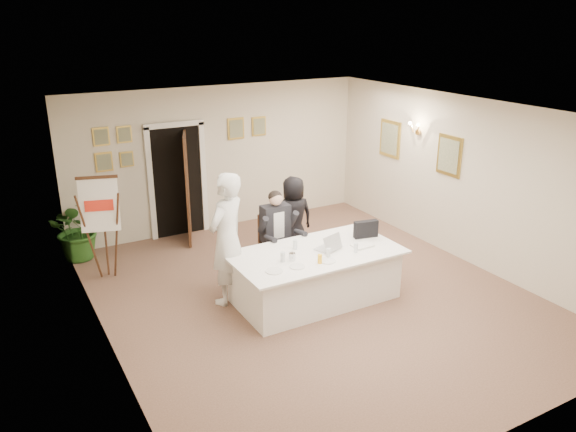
# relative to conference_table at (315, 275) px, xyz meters

# --- Properties ---
(floor) EXTENTS (7.00, 7.00, 0.00)m
(floor) POSITION_rel_conference_table_xyz_m (0.03, 0.10, -0.39)
(floor) COLOR brown
(floor) RESTS_ON ground
(ceiling) EXTENTS (6.00, 7.00, 0.02)m
(ceiling) POSITION_rel_conference_table_xyz_m (0.03, 0.10, 2.41)
(ceiling) COLOR white
(ceiling) RESTS_ON wall_back
(wall_back) EXTENTS (6.00, 0.10, 2.80)m
(wall_back) POSITION_rel_conference_table_xyz_m (0.03, 3.60, 1.01)
(wall_back) COLOR beige
(wall_back) RESTS_ON floor
(wall_front) EXTENTS (6.00, 0.10, 2.80)m
(wall_front) POSITION_rel_conference_table_xyz_m (0.03, -3.40, 1.01)
(wall_front) COLOR beige
(wall_front) RESTS_ON floor
(wall_left) EXTENTS (0.10, 7.00, 2.80)m
(wall_left) POSITION_rel_conference_table_xyz_m (-2.97, 0.10, 1.01)
(wall_left) COLOR beige
(wall_left) RESTS_ON floor
(wall_right) EXTENTS (0.10, 7.00, 2.80)m
(wall_right) POSITION_rel_conference_table_xyz_m (3.03, 0.10, 1.01)
(wall_right) COLOR beige
(wall_right) RESTS_ON floor
(doorway) EXTENTS (1.14, 0.86, 2.20)m
(doorway) POSITION_rel_conference_table_xyz_m (-0.85, 3.42, 0.65)
(doorway) COLOR black
(doorway) RESTS_ON floor
(pictures_back_wall) EXTENTS (3.40, 0.06, 0.80)m
(pictures_back_wall) POSITION_rel_conference_table_xyz_m (-0.77, 3.57, 1.46)
(pictures_back_wall) COLOR gold
(pictures_back_wall) RESTS_ON wall_back
(pictures_right_wall) EXTENTS (0.06, 2.20, 0.80)m
(pictures_right_wall) POSITION_rel_conference_table_xyz_m (3.00, 1.30, 1.36)
(pictures_right_wall) COLOR gold
(pictures_right_wall) RESTS_ON wall_right
(wall_sconce) EXTENTS (0.20, 0.30, 0.24)m
(wall_sconce) POSITION_rel_conference_table_xyz_m (2.93, 1.30, 1.71)
(wall_sconce) COLOR gold
(wall_sconce) RESTS_ON wall_right
(conference_table) EXTENTS (2.50, 1.34, 0.78)m
(conference_table) POSITION_rel_conference_table_xyz_m (0.00, 0.00, 0.00)
(conference_table) COLOR white
(conference_table) RESTS_ON floor
(seated_man) EXTENTS (0.69, 0.73, 1.45)m
(seated_man) POSITION_rel_conference_table_xyz_m (-0.09, 1.02, 0.33)
(seated_man) COLOR black
(seated_man) RESTS_ON floor
(flip_chart) EXTENTS (0.61, 0.45, 1.69)m
(flip_chart) POSITION_rel_conference_table_xyz_m (-2.55, 2.27, 0.39)
(flip_chart) COLOR #351B11
(flip_chart) RESTS_ON floor
(standing_man) EXTENTS (0.86, 0.78, 1.98)m
(standing_man) POSITION_rel_conference_table_xyz_m (-1.13, 0.60, 0.60)
(standing_man) COLOR silver
(standing_man) RESTS_ON floor
(standing_woman) EXTENTS (0.74, 0.52, 1.45)m
(standing_woman) POSITION_rel_conference_table_xyz_m (0.53, 1.58, 0.33)
(standing_woman) COLOR black
(standing_woman) RESTS_ON floor
(potted_palm) EXTENTS (1.06, 0.94, 1.11)m
(potted_palm) POSITION_rel_conference_table_xyz_m (-2.77, 3.30, 0.16)
(potted_palm) COLOR #26591D
(potted_palm) RESTS_ON floor
(laptop) EXTENTS (0.45, 0.46, 0.28)m
(laptop) POSITION_rel_conference_table_xyz_m (0.22, 0.01, 0.52)
(laptop) COLOR #B7BABC
(laptop) RESTS_ON conference_table
(laptop_bag) EXTENTS (0.39, 0.18, 0.27)m
(laptop_bag) POSITION_rel_conference_table_xyz_m (0.98, 0.11, 0.52)
(laptop_bag) COLOR black
(laptop_bag) RESTS_ON conference_table
(paper_stack) EXTENTS (0.32, 0.23, 0.03)m
(paper_stack) POSITION_rel_conference_table_xyz_m (0.72, -0.17, 0.40)
(paper_stack) COLOR white
(paper_stack) RESTS_ON conference_table
(plate_left) EXTENTS (0.28, 0.28, 0.01)m
(plate_left) POSITION_rel_conference_table_xyz_m (-0.84, -0.30, 0.39)
(plate_left) COLOR white
(plate_left) RESTS_ON conference_table
(plate_mid) EXTENTS (0.25, 0.25, 0.01)m
(plate_mid) POSITION_rel_conference_table_xyz_m (-0.50, -0.33, 0.39)
(plate_mid) COLOR white
(plate_mid) RESTS_ON conference_table
(plate_near) EXTENTS (0.25, 0.25, 0.01)m
(plate_near) POSITION_rel_conference_table_xyz_m (-0.03, -0.37, 0.39)
(plate_near) COLOR white
(plate_near) RESTS_ON conference_table
(glass_a) EXTENTS (0.08, 0.08, 0.14)m
(glass_a) POSITION_rel_conference_table_xyz_m (-0.58, -0.07, 0.45)
(glass_a) COLOR silver
(glass_a) RESTS_ON conference_table
(glass_b) EXTENTS (0.07, 0.07, 0.14)m
(glass_b) POSITION_rel_conference_table_xyz_m (0.05, -0.27, 0.45)
(glass_b) COLOR silver
(glass_b) RESTS_ON conference_table
(glass_c) EXTENTS (0.07, 0.07, 0.14)m
(glass_c) POSITION_rel_conference_table_xyz_m (0.50, -0.31, 0.45)
(glass_c) COLOR silver
(glass_c) RESTS_ON conference_table
(glass_d) EXTENTS (0.08, 0.08, 0.14)m
(glass_d) POSITION_rel_conference_table_xyz_m (-0.21, 0.24, 0.45)
(glass_d) COLOR silver
(glass_d) RESTS_ON conference_table
(oj_glass) EXTENTS (0.07, 0.07, 0.13)m
(oj_glass) POSITION_rel_conference_table_xyz_m (-0.16, -0.37, 0.45)
(oj_glass) COLOR yellow
(oj_glass) RESTS_ON conference_table
(steel_jug) EXTENTS (0.10, 0.10, 0.11)m
(steel_jug) POSITION_rel_conference_table_xyz_m (-0.45, -0.10, 0.44)
(steel_jug) COLOR silver
(steel_jug) RESTS_ON conference_table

